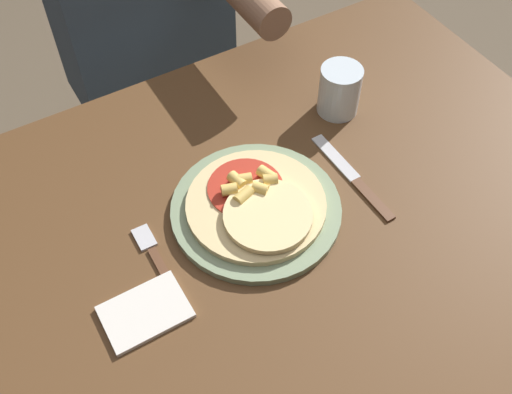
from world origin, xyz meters
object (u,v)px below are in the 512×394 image
object	(u,v)px
plate	(256,209)
pizza	(257,204)
person_diner	(142,9)
fork	(158,261)
drinking_glass	(339,90)
knife	(353,178)
dining_table	(265,267)

from	to	relation	value
plate	pizza	world-z (taller)	pizza
person_diner	fork	bearing A→B (deg)	-111.51
drinking_glass	knife	bearing A→B (deg)	-115.80
fork	drinking_glass	bearing A→B (deg)	17.55
person_diner	knife	bearing A→B (deg)	-81.48
dining_table	plate	world-z (taller)	plate
pizza	knife	bearing A→B (deg)	-6.35
pizza	person_diner	distance (m)	0.67
fork	person_diner	distance (m)	0.72
fork	drinking_glass	distance (m)	0.47
fork	person_diner	size ratio (longest dim) A/B	0.14
plate	person_diner	size ratio (longest dim) A/B	0.23
knife	drinking_glass	world-z (taller)	drinking_glass
fork	knife	xyz separation A→B (m)	(0.37, -0.02, 0.00)
knife	person_diner	size ratio (longest dim) A/B	0.18
plate	knife	bearing A→B (deg)	-7.49
pizza	person_diner	world-z (taller)	person_diner
pizza	person_diner	xyz separation A→B (m)	(0.08, 0.67, -0.05)
dining_table	fork	distance (m)	0.21
plate	pizza	bearing A→B (deg)	-82.88
pizza	drinking_glass	distance (m)	0.29
dining_table	pizza	distance (m)	0.14
fork	pizza	bearing A→B (deg)	0.86
plate	pizza	distance (m)	0.02
fork	person_diner	xyz separation A→B (m)	(0.26, 0.67, -0.03)
plate	drinking_glass	world-z (taller)	drinking_glass
dining_table	pizza	xyz separation A→B (m)	(0.01, 0.04, 0.13)
plate	dining_table	bearing A→B (deg)	-101.52
pizza	dining_table	bearing A→B (deg)	-103.13
dining_table	plate	bearing A→B (deg)	78.48
knife	person_diner	bearing A→B (deg)	98.52
person_diner	dining_table	bearing A→B (deg)	-97.22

